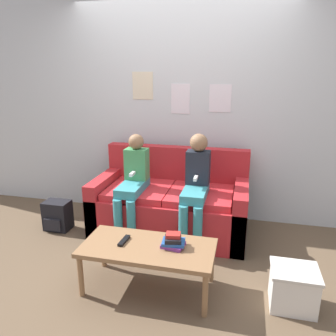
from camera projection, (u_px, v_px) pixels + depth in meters
ground_plane at (159, 254)px, 3.23m from camera, size 10.00×10.00×0.00m
wall_back at (181, 110)px, 3.84m from camera, size 8.00×0.06×2.60m
couch at (171, 205)px, 3.65m from camera, size 1.65×0.84×0.90m
coffee_table at (148, 251)px, 2.63m from camera, size 1.07×0.51×0.39m
person_left at (133, 181)px, 3.44m from camera, size 0.24×0.57×1.10m
person_right at (196, 184)px, 3.29m from camera, size 0.24×0.57×1.13m
tv_remote at (124, 241)px, 2.68m from camera, size 0.05×0.17×0.02m
book_stack at (173, 241)px, 2.59m from camera, size 0.19×0.17×0.12m
storage_box at (293, 288)px, 2.48m from camera, size 0.35×0.31×0.32m
backpack at (57, 216)px, 3.71m from camera, size 0.29×0.23×0.33m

